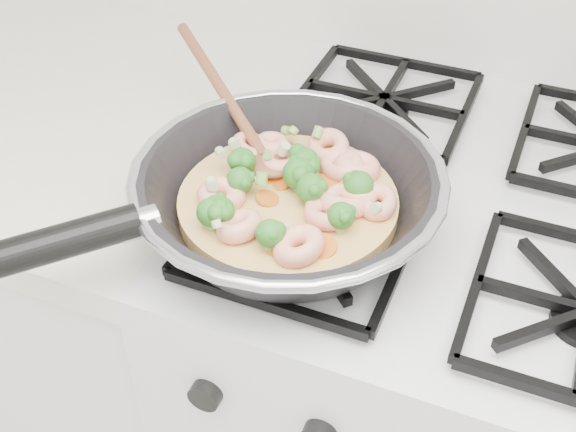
% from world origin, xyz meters
% --- Properties ---
extents(stove, '(0.60, 0.60, 0.92)m').
position_xyz_m(stove, '(0.00, 1.70, 0.46)').
color(stove, silver).
rests_on(stove, ground).
extents(counter_left, '(1.00, 0.60, 0.90)m').
position_xyz_m(counter_left, '(-0.80, 1.70, 0.45)').
color(counter_left, white).
rests_on(counter_left, ground).
extents(skillet, '(0.41, 0.48, 0.10)m').
position_xyz_m(skillet, '(-0.18, 1.56, 0.96)').
color(skillet, black).
rests_on(skillet, stove).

